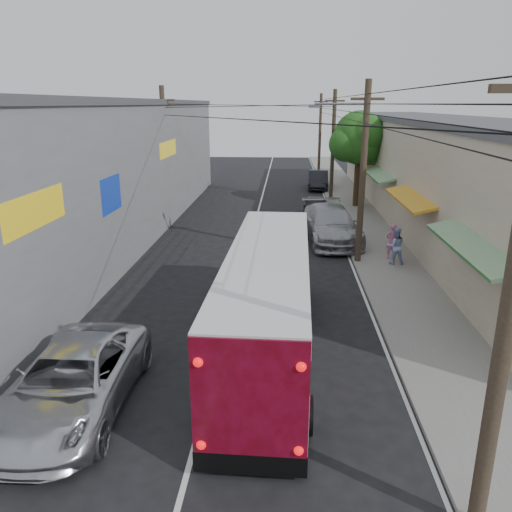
{
  "coord_description": "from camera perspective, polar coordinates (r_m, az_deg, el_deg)",
  "views": [
    {
      "loc": [
        1.86,
        -9.06,
        7.01
      ],
      "look_at": [
        0.85,
        7.69,
        1.88
      ],
      "focal_mm": 35.0,
      "sensor_mm": 36.0,
      "label": 1
    }
  ],
  "objects": [
    {
      "name": "pedestrian_far",
      "position": [
        23.02,
        15.65,
        1.11
      ],
      "size": [
        0.82,
        0.64,
        1.66
      ],
      "primitive_type": "imported",
      "rotation": [
        0.0,
        0.0,
        3.16
      ],
      "color": "#98ADDD",
      "rests_on": "sidewalk"
    },
    {
      "name": "parked_suv",
      "position": [
        26.62,
        8.5,
        3.61
      ],
      "size": [
        3.26,
        6.61,
        1.85
      ],
      "primitive_type": "imported",
      "rotation": [
        0.0,
        0.0,
        0.11
      ],
      "color": "#9E9DA5",
      "rests_on": "ground"
    },
    {
      "name": "pedestrian_near",
      "position": [
        23.88,
        15.24,
        1.68
      ],
      "size": [
        0.69,
        0.57,
        1.64
      ],
      "primitive_type": "imported",
      "rotation": [
        0.0,
        0.0,
        3.49
      ],
      "color": "#C56897",
      "rests_on": "sidewalk"
    },
    {
      "name": "street_tree",
      "position": [
        35.51,
        11.86,
        12.89
      ],
      "size": [
        4.4,
        4.0,
        6.6
      ],
      "color": "#3F2B19",
      "rests_on": "ground"
    },
    {
      "name": "building_left",
      "position": [
        29.16,
        -17.63,
        9.62
      ],
      "size": [
        7.2,
        36.0,
        7.25
      ],
      "color": "gray",
      "rests_on": "ground"
    },
    {
      "name": "utility_poles",
      "position": [
        29.55,
        6.01,
        11.33
      ],
      "size": [
        11.8,
        45.28,
        8.0
      ],
      "color": "#473828",
      "rests_on": "ground"
    },
    {
      "name": "parked_car_mid",
      "position": [
        32.07,
        6.89,
        5.53
      ],
      "size": [
        1.77,
        4.12,
        1.38
      ],
      "primitive_type": "imported",
      "rotation": [
        0.0,
        0.0,
        -0.03
      ],
      "color": "black",
      "rests_on": "ground"
    },
    {
      "name": "building_right",
      "position": [
        32.6,
        19.96,
        9.22
      ],
      "size": [
        7.09,
        40.0,
        6.25
      ],
      "color": "beige",
      "rests_on": "ground"
    },
    {
      "name": "ground",
      "position": [
        11.6,
        -6.9,
        -20.3
      ],
      "size": [
        120.0,
        120.0,
        0.0
      ],
      "primitive_type": "plane",
      "color": "black",
      "rests_on": "ground"
    },
    {
      "name": "jeepney",
      "position": [
        12.82,
        -20.22,
        -13.25
      ],
      "size": [
        2.65,
        5.61,
        1.55
      ],
      "primitive_type": "imported",
      "rotation": [
        0.0,
        0.0,
        0.01
      ],
      "color": "silver",
      "rests_on": "ground"
    },
    {
      "name": "coach_bus",
      "position": [
        14.41,
        1.4,
        -5.06
      ],
      "size": [
        2.7,
        10.77,
        3.09
      ],
      "rotation": [
        0.0,
        0.0,
        -0.03
      ],
      "color": "silver",
      "rests_on": "ground"
    },
    {
      "name": "parked_car_far",
      "position": [
        43.41,
        7.11,
        8.62
      ],
      "size": [
        1.85,
        4.75,
        1.54
      ],
      "primitive_type": "imported",
      "rotation": [
        0.0,
        0.0,
        -0.05
      ],
      "color": "black",
      "rests_on": "ground"
    },
    {
      "name": "sidewalk",
      "position": [
        30.24,
        12.21,
        3.34
      ],
      "size": [
        3.0,
        80.0,
        0.12
      ],
      "primitive_type": "cube",
      "color": "slate",
      "rests_on": "ground"
    }
  ]
}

